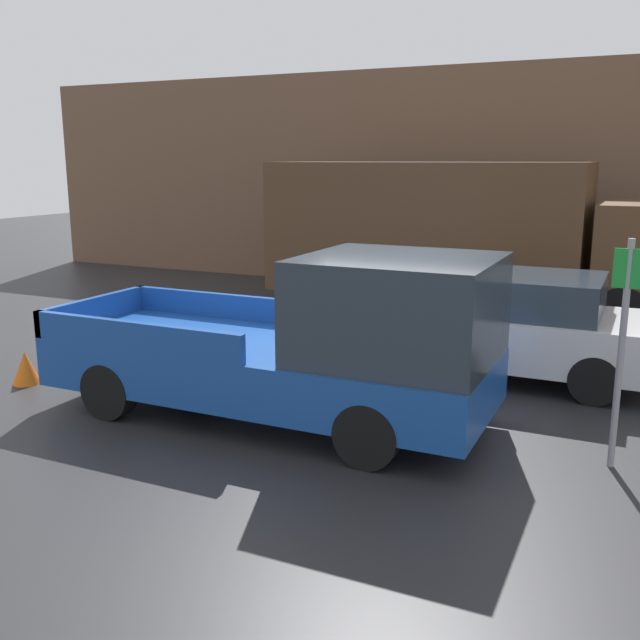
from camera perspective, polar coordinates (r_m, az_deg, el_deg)
The scene contains 7 objects.
ground_plane at distance 8.87m, azimuth 4.62°, elevation -8.43°, with size 60.00×60.00×0.00m, color #232326.
building_wall at distance 17.56m, azimuth 16.00°, elevation 10.58°, with size 28.00×0.15×5.38m.
pickup_truck at distance 8.66m, azimuth -0.81°, elevation -2.10°, with size 5.61×2.12×2.14m.
car at distance 11.04m, azimuth 14.74°, elevation -0.27°, with size 4.42×1.98×1.55m.
delivery_truck at distance 14.79m, azimuth 11.17°, elevation 6.79°, with size 8.30×2.43×3.15m.
parking_sign at distance 7.93m, azimuth 23.01°, elevation -1.63°, with size 0.30×0.07×2.43m.
traffic_cone at distance 11.22m, azimuth -22.48°, elevation -3.54°, with size 0.40×0.40×0.48m.
Camera 1 is at (2.86, -7.77, 3.19)m, focal length 40.00 mm.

